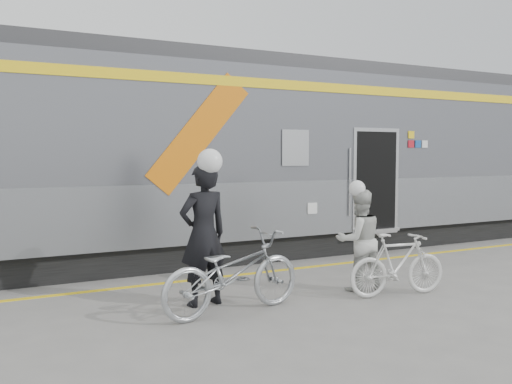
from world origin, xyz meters
TOP-DOWN VIEW (x-y plane):
  - ground at (0.00, 0.00)m, footprint 90.00×90.00m
  - train at (1.91, 4.19)m, footprint 24.00×3.17m
  - safety_strip at (0.00, 2.15)m, footprint 24.00×0.12m
  - man at (-0.61, 0.66)m, footprint 0.79×0.58m
  - bicycle_left at (-0.41, 0.11)m, footprint 2.19×1.04m
  - woman at (1.86, 0.35)m, footprint 0.85×0.71m
  - bicycle_right at (2.16, -0.20)m, footprint 1.64×0.69m
  - helmet_man at (-0.61, 0.66)m, footprint 0.35×0.35m
  - helmet_woman at (1.86, 0.35)m, footprint 0.25×0.25m

SIDE VIEW (x-z plane):
  - ground at x=0.00m, z-range 0.00..0.00m
  - safety_strip at x=0.00m, z-range 0.00..0.01m
  - bicycle_right at x=2.16m, z-range 0.00..0.96m
  - bicycle_left at x=-0.41m, z-range 0.00..1.11m
  - woman at x=1.86m, z-range 0.00..1.58m
  - man at x=-0.61m, z-range 0.00..2.01m
  - helmet_woman at x=1.86m, z-range 1.58..1.83m
  - train at x=1.91m, z-range 0.00..4.10m
  - helmet_man at x=-0.61m, z-range 2.01..2.36m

